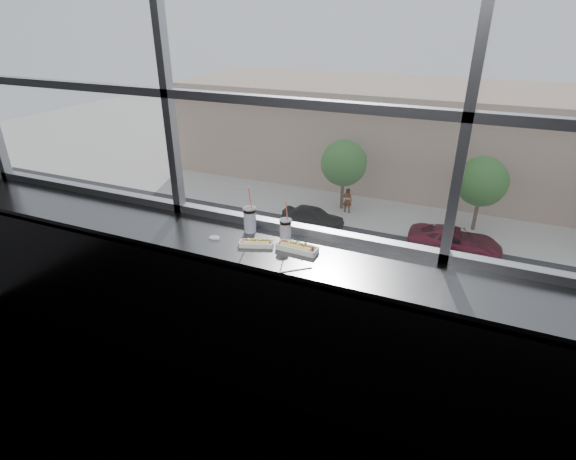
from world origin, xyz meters
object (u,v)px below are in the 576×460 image
at_px(car_far_a, 313,214).
at_px(car_near_b, 272,268).
at_px(hotdog_tray_right, 297,247).
at_px(tree_left, 344,163).
at_px(pedestrian_a, 348,198).
at_px(tree_center, 482,182).
at_px(soda_cup_left, 250,218).
at_px(car_near_a, 172,246).
at_px(car_near_c, 434,308).
at_px(hotdog_tray_left, 257,243).
at_px(wrapper, 214,237).
at_px(soda_cup_right, 285,229).
at_px(loose_straw, 295,270).
at_px(car_far_b, 455,237).

bearing_deg(car_far_a, car_near_b, -174.80).
xyz_separation_m(hotdog_tray_right, tree_left, (-7.92, 28.26, -8.53)).
distance_m(pedestrian_a, tree_center, 9.16).
bearing_deg(car_near_b, car_far_a, 3.17).
relative_size(soda_cup_left, car_near_a, 0.05).
relative_size(car_near_c, car_near_a, 0.90).
distance_m(hotdog_tray_left, soda_cup_left, 0.25).
xyz_separation_m(wrapper, car_near_b, (-7.47, 16.32, -10.90)).
relative_size(soda_cup_right, car_near_a, 0.05).
xyz_separation_m(loose_straw, car_far_b, (0.50, 24.49, -11.01)).
distance_m(wrapper, tree_left, 30.47).
bearing_deg(car_near_c, hotdog_tray_right, -179.27).
xyz_separation_m(hotdog_tray_left, car_near_a, (-14.30, 16.30, -10.96)).
bearing_deg(car_near_a, pedestrian_a, -25.91).
distance_m(soda_cup_right, car_far_a, 27.97).
xyz_separation_m(soda_cup_right, car_far_b, (0.71, 24.16, -11.10)).
height_order(car_near_c, tree_center, tree_center).
bearing_deg(car_far_b, pedestrian_a, 65.84).
xyz_separation_m(hotdog_tray_left, soda_cup_right, (0.15, 0.14, 0.07)).
height_order(car_near_c, pedestrian_a, pedestrian_a).
xyz_separation_m(car_near_c, tree_left, (-8.27, 12.00, 2.55)).
bearing_deg(soda_cup_left, tree_left, 104.94).
xyz_separation_m(loose_straw, car_near_a, (-14.66, 16.49, -10.94)).
distance_m(soda_cup_left, car_near_b, 20.95).
xyz_separation_m(tree_left, tree_center, (9.45, -0.00, -0.08)).
bearing_deg(hotdog_tray_left, tree_left, 85.16).
bearing_deg(car_near_b, car_near_a, 88.28).
xyz_separation_m(car_near_c, tree_center, (1.18, 12.00, 2.47)).
relative_size(hotdog_tray_right, car_far_b, 0.04).
bearing_deg(pedestrian_a, car_far_a, 67.12).
distance_m(car_near_c, car_near_a, 14.93).
bearing_deg(soda_cup_right, hotdog_tray_right, -36.87).
bearing_deg(tree_left, car_far_b, -25.19).
xyz_separation_m(car_near_c, pedestrian_a, (-7.66, 11.41, 0.13)).
height_order(hotdog_tray_left, wrapper, hotdog_tray_left).
bearing_deg(wrapper, tree_center, 85.72).
bearing_deg(hotdog_tray_left, car_near_c, 67.84).
distance_m(wrapper, pedestrian_a, 30.55).
height_order(hotdog_tray_left, car_far_b, hotdog_tray_left).
height_order(hotdog_tray_right, car_near_b, hotdog_tray_right).
bearing_deg(soda_cup_right, car_far_b, 88.32).
xyz_separation_m(loose_straw, car_far_a, (-8.83, 24.49, -11.06)).
relative_size(hotdog_tray_left, hotdog_tray_right, 0.87).
bearing_deg(soda_cup_left, car_far_b, 87.62).
bearing_deg(car_far_a, car_far_b, -89.69).
height_order(soda_cup_right, car_near_a, soda_cup_right).
relative_size(car_near_b, car_far_a, 1.17).
bearing_deg(car_far_b, car_near_a, 117.03).
bearing_deg(soda_cup_left, loose_straw, -36.32).
bearing_deg(car_near_a, tree_left, -22.41).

